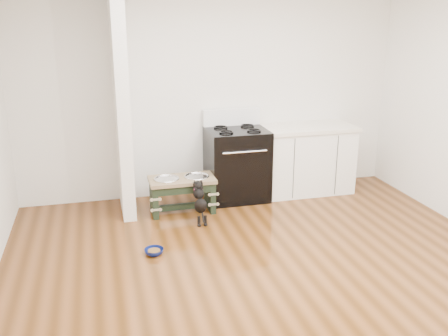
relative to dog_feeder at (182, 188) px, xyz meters
The scene contains 8 objects.
ground 1.95m from the dog_feeder, 74.18° to the right, with size 5.00×5.00×0.00m, color #45260C.
room_shell 2.33m from the dog_feeder, 74.18° to the right, with size 5.00×5.00×5.00m.
partition_wall 1.25m from the dog_feeder, 159.39° to the left, with size 0.15×0.80×2.70m, color silver.
oven_range 0.85m from the dog_feeder, 21.33° to the left, with size 0.76×0.69×1.14m.
cabinet_run 1.79m from the dog_feeder, 10.37° to the left, with size 1.24×0.64×0.91m.
dog_feeder is the anchor object (origin of this frame).
puppy 0.39m from the dog_feeder, 68.85° to the right, with size 0.14×0.41×0.48m.
floor_bowl 1.19m from the dog_feeder, 114.63° to the right, with size 0.25×0.25×0.06m.
Camera 1 is at (-1.47, -3.79, 2.36)m, focal length 40.00 mm.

